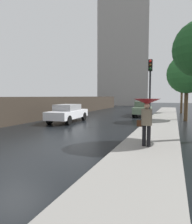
# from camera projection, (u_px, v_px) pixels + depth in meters

# --- Properties ---
(ground) EXTENTS (120.00, 120.00, 0.00)m
(ground) POSITION_uv_depth(u_px,v_px,m) (14.00, 146.00, 8.36)
(ground) COLOR black
(sidewalk_strip) EXTENTS (2.20, 60.00, 0.14)m
(sidewalk_strip) POSITION_uv_depth(u_px,v_px,m) (144.00, 157.00, 6.58)
(sidewalk_strip) COLOR gray
(sidewalk_strip) RESTS_ON ground
(car_white_near_kerb) EXTENTS (1.89, 4.57, 1.35)m
(car_white_near_kerb) POSITION_uv_depth(u_px,v_px,m) (68.00, 113.00, 15.95)
(car_white_near_kerb) COLOR silver
(car_white_near_kerb) RESTS_ON ground
(car_green_mid_road) EXTENTS (2.02, 4.38, 1.46)m
(car_green_mid_road) POSITION_uv_depth(u_px,v_px,m) (143.00, 108.00, 21.04)
(car_green_mid_road) COLOR slate
(car_green_mid_road) RESTS_ON ground
(pedestrian_with_umbrella_near) EXTENTS (0.97, 0.97, 1.74)m
(pedestrian_with_umbrella_near) POSITION_uv_depth(u_px,v_px,m) (147.00, 110.00, 7.63)
(pedestrian_with_umbrella_near) COLOR black
(pedestrian_with_umbrella_near) RESTS_ON sidewalk_strip
(traffic_light) EXTENTS (0.26, 0.39, 4.25)m
(traffic_light) POSITION_uv_depth(u_px,v_px,m) (150.00, 79.00, 13.95)
(traffic_light) COLOR black
(traffic_light) RESTS_ON sidewalk_strip
(street_tree_mid) EXTENTS (2.93, 2.93, 6.13)m
(street_tree_mid) POSITION_uv_depth(u_px,v_px,m) (182.00, 73.00, 23.95)
(street_tree_mid) COLOR #4C3823
(street_tree_mid) RESTS_ON ground
(street_tree_far) EXTENTS (3.05, 3.05, 5.24)m
(street_tree_far) POSITION_uv_depth(u_px,v_px,m) (187.00, 74.00, 16.34)
(street_tree_far) COLOR #4C3823
(street_tree_far) RESTS_ON ground
(distant_tower) EXTENTS (11.32, 8.77, 38.90)m
(distant_tower) POSITION_uv_depth(u_px,v_px,m) (124.00, 25.00, 46.12)
(distant_tower) COLOR #9E9993
(distant_tower) RESTS_ON ground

